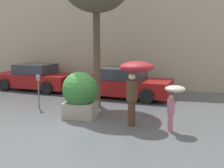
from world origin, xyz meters
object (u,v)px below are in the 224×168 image
at_px(parked_car_near, 122,84).
at_px(person_child, 173,97).
at_px(parked_car_far, 36,78).
at_px(person_adult, 135,74).
at_px(planter_box, 80,94).
at_px(parking_meter, 38,85).

bearing_deg(parked_car_near, person_child, -143.97).
bearing_deg(parked_car_far, person_adult, -121.21).
xyz_separation_m(person_adult, parked_car_far, (-5.86, 4.61, -0.97)).
relative_size(planter_box, person_child, 1.15).
distance_m(person_adult, parked_car_far, 7.52).
bearing_deg(planter_box, parked_car_far, 133.18).
bearing_deg(person_adult, parked_car_near, 70.73).
bearing_deg(planter_box, parked_car_near, 78.32).
bearing_deg(parked_car_near, person_adult, -155.91).
distance_m(person_adult, person_child, 1.31).
bearing_deg(parked_car_near, parking_meter, 143.87).
distance_m(planter_box, parking_meter, 2.02).
relative_size(person_child, parked_car_far, 0.32).
bearing_deg(planter_box, person_adult, -11.90).
distance_m(parked_car_far, parking_meter, 4.09).
height_order(parked_car_near, parked_car_far, same).
height_order(parked_car_far, parking_meter, parked_car_far).
bearing_deg(parked_car_far, person_child, -118.19).
bearing_deg(planter_box, parking_meter, 160.07).
relative_size(parked_car_far, parking_meter, 3.24).
xyz_separation_m(planter_box, person_adult, (1.91, -0.40, 0.76)).
distance_m(planter_box, person_child, 3.14).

